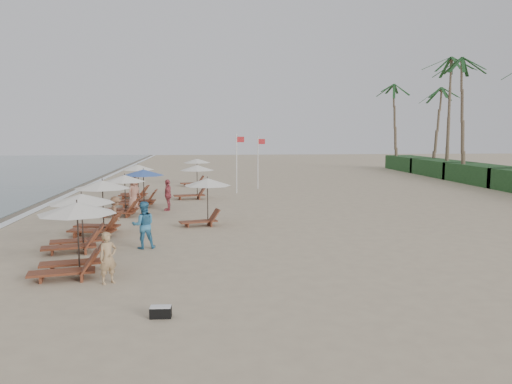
{
  "coord_description": "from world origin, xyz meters",
  "views": [
    {
      "loc": [
        -1.61,
        -18.83,
        4.38
      ],
      "look_at": [
        1.0,
        6.95,
        1.3
      ],
      "focal_mm": 35.36,
      "sensor_mm": 36.0,
      "label": 1
    }
  ],
  "objects": [
    {
      "name": "beachgoer_mid_b",
      "position": [
        -5.64,
        4.02,
        0.77
      ],
      "size": [
        0.9,
        1.13,
        1.53
      ],
      "primitive_type": "imported",
      "rotation": [
        0.0,
        0.0,
        1.96
      ],
      "color": "#8F6549",
      "rests_on": "ground"
    },
    {
      "name": "foam_line",
      "position": [
        -11.2,
        10.0,
        0.01
      ],
      "size": [
        0.5,
        140.0,
        0.02
      ],
      "primitive_type": "cube",
      "color": "white",
      "rests_on": "ground"
    },
    {
      "name": "beachgoer_near",
      "position": [
        -4.45,
        -4.21,
        0.76
      ],
      "size": [
        0.66,
        0.63,
        1.52
      ],
      "primitive_type": "imported",
      "rotation": [
        0.0,
        0.0,
        0.67
      ],
      "color": "#A58359",
      "rests_on": "ground"
    },
    {
      "name": "beachgoer_far_b",
      "position": [
        -5.71,
        10.53,
        0.92
      ],
      "size": [
        0.98,
        1.07,
        1.84
      ],
      "primitive_type": "imported",
      "rotation": [
        0.0,
        0.0,
        0.99
      ],
      "color": "#B0765F",
      "rests_on": "ground"
    },
    {
      "name": "lounger_station_3",
      "position": [
        -6.04,
        8.07,
        1.09
      ],
      "size": [
        2.51,
        2.18,
        2.15
      ],
      "color": "brown",
      "rests_on": "ground"
    },
    {
      "name": "inland_station_0",
      "position": [
        -1.66,
        4.78,
        1.48
      ],
      "size": [
        2.55,
        2.24,
        2.22
      ],
      "color": "brown",
      "rests_on": "ground"
    },
    {
      "name": "lounger_station_4",
      "position": [
        -5.48,
        11.3,
        1.12
      ],
      "size": [
        2.76,
        2.45,
        2.2
      ],
      "color": "brown",
      "rests_on": "ground"
    },
    {
      "name": "lounger_station_2",
      "position": [
        -6.23,
        3.19,
        1.19
      ],
      "size": [
        2.67,
        2.36,
        2.33
      ],
      "color": "brown",
      "rests_on": "ground"
    },
    {
      "name": "inland_station_2",
      "position": [
        -2.44,
        22.72,
        1.45
      ],
      "size": [
        2.6,
        2.24,
        2.22
      ],
      "color": "brown",
      "rests_on": "ground"
    },
    {
      "name": "flag_pole_far",
      "position": [
        2.5,
        19.93,
        2.27
      ],
      "size": [
        0.59,
        0.08,
        4.07
      ],
      "color": "silver",
      "rests_on": "ground"
    },
    {
      "name": "inland_station_1",
      "position": [
        -2.37,
        14.41,
        1.35
      ],
      "size": [
        2.76,
        2.24,
        2.22
      ],
      "color": "brown",
      "rests_on": "ground"
    },
    {
      "name": "beachgoer_mid_a",
      "position": [
        -3.95,
        0.23,
        0.9
      ],
      "size": [
        0.98,
        0.83,
        1.8
      ],
      "primitive_type": "imported",
      "rotation": [
        0.0,
        0.0,
        3.33
      ],
      "color": "teal",
      "rests_on": "ground"
    },
    {
      "name": "wet_sand_band",
      "position": [
        -12.5,
        10.0,
        0.0
      ],
      "size": [
        3.2,
        140.0,
        0.01
      ],
      "primitive_type": "cube",
      "color": "#6B5E4C",
      "rests_on": "ground"
    },
    {
      "name": "ground",
      "position": [
        0.0,
        0.0,
        0.0
      ],
      "size": [
        160.0,
        160.0,
        0.0
      ],
      "primitive_type": "plane",
      "color": "tan",
      "rests_on": "ground"
    },
    {
      "name": "lounger_station_1",
      "position": [
        -6.38,
        0.17,
        1.14
      ],
      "size": [
        2.67,
        2.43,
        2.12
      ],
      "color": "brown",
      "rests_on": "ground"
    },
    {
      "name": "flag_pole_near",
      "position": [
        0.68,
        17.27,
        2.37
      ],
      "size": [
        0.6,
        0.08,
        4.26
      ],
      "color": "silver",
      "rests_on": "ground"
    },
    {
      "name": "lounger_station_0",
      "position": [
        -5.72,
        -3.23,
        1.19
      ],
      "size": [
        2.65,
        2.38,
        2.26
      ],
      "color": "brown",
      "rests_on": "ground"
    },
    {
      "name": "lounger_station_5",
      "position": [
        -6.25,
        15.23,
        1.18
      ],
      "size": [
        2.41,
        2.14,
        2.24
      ],
      "color": "brown",
      "rests_on": "ground"
    },
    {
      "name": "duffel_bag",
      "position": [
        -2.7,
        -7.13,
        0.14
      ],
      "size": [
        0.52,
        0.28,
        0.28
      ],
      "color": "black",
      "rests_on": "ground"
    },
    {
      "name": "beachgoer_far_a",
      "position": [
        -3.71,
        9.55,
        0.88
      ],
      "size": [
        0.53,
        1.07,
        1.76
      ],
      "primitive_type": "imported",
      "rotation": [
        0.0,
        0.0,
        4.62
      ],
      "color": "#B0464F",
      "rests_on": "ground"
    }
  ]
}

